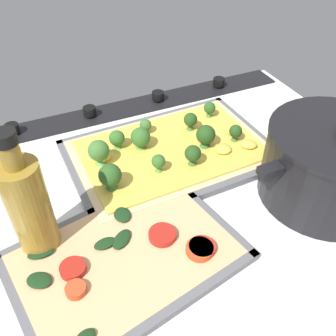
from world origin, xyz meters
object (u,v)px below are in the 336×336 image
object	(u,v)px
baking_tray_back	(126,258)
veggie_pizza_back	(127,255)
baking_tray_front	(171,155)
cooking_pot	(330,165)
broccoli_pizza	(168,149)
oil_bottle	(29,207)

from	to	relation	value
baking_tray_back	veggie_pizza_back	size ratio (longest dim) A/B	1.09
baking_tray_front	cooking_pot	size ratio (longest dim) A/B	1.37
baking_tray_front	broccoli_pizza	distance (cm)	1.79
baking_tray_front	veggie_pizza_back	bearing A→B (deg)	50.84
broccoli_pizza	oil_bottle	world-z (taller)	oil_bottle
baking_tray_back	cooking_pot	size ratio (longest dim) A/B	1.23
broccoli_pizza	veggie_pizza_back	size ratio (longest dim) A/B	1.13
baking_tray_back	oil_bottle	distance (cm)	15.22
veggie_pizza_back	cooking_pot	bearing A→B (deg)	179.01
broccoli_pizza	veggie_pizza_back	distance (cm)	24.21
baking_tray_front	broccoli_pizza	world-z (taller)	broccoli_pizza
broccoli_pizza	veggie_pizza_back	xyz separation A→B (cm)	(14.85, 19.10, -0.86)
baking_tray_front	broccoli_pizza	bearing A→B (deg)	8.09
cooking_pot	veggie_pizza_back	bearing A→B (deg)	-0.99
oil_bottle	baking_tray_back	bearing A→B (deg)	145.44
broccoli_pizza	veggie_pizza_back	world-z (taller)	broccoli_pizza
broccoli_pizza	oil_bottle	distance (cm)	28.94
baking_tray_front	baking_tray_back	size ratio (longest dim) A/B	1.11
broccoli_pizza	cooking_pot	world-z (taller)	cooking_pot
cooking_pot	oil_bottle	xyz separation A→B (cm)	(45.65, -7.98, 2.24)
cooking_pot	baking_tray_back	bearing A→B (deg)	-1.17
cooking_pot	oil_bottle	bearing A→B (deg)	-9.91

